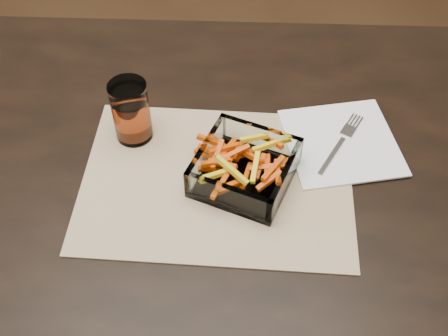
# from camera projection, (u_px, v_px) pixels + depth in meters

# --- Properties ---
(dining_table) EXTENTS (1.60, 0.90, 0.75)m
(dining_table) POSITION_uv_depth(u_px,v_px,m) (167.00, 210.00, 1.01)
(dining_table) COLOR black
(dining_table) RESTS_ON ground
(placemat) EXTENTS (0.46, 0.34, 0.00)m
(placemat) POSITION_uv_depth(u_px,v_px,m) (217.00, 180.00, 0.94)
(placemat) COLOR tan
(placemat) RESTS_ON dining_table
(glass_bowl) EXTENTS (0.19, 0.19, 0.06)m
(glass_bowl) POSITION_uv_depth(u_px,v_px,m) (245.00, 169.00, 0.92)
(glass_bowl) COLOR white
(glass_bowl) RESTS_ON placemat
(tumbler) EXTENTS (0.07, 0.07, 0.12)m
(tumbler) POSITION_uv_depth(u_px,v_px,m) (131.00, 113.00, 0.97)
(tumbler) COLOR white
(tumbler) RESTS_ON placemat
(napkin) EXTENTS (0.22, 0.22, 0.00)m
(napkin) POSITION_uv_depth(u_px,v_px,m) (341.00, 142.00, 0.99)
(napkin) COLOR white
(napkin) RESTS_ON placemat
(fork) EXTENTS (0.09, 0.15, 0.00)m
(fork) POSITION_uv_depth(u_px,v_px,m) (341.00, 142.00, 0.99)
(fork) COLOR silver
(fork) RESTS_ON napkin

